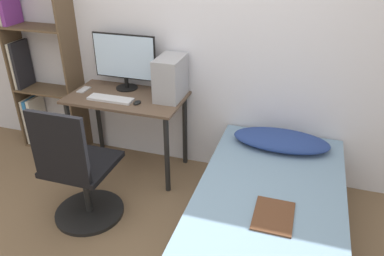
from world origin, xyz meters
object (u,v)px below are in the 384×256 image
at_px(bed, 266,223).
at_px(office_chair, 79,178).
at_px(keyboard, 111,99).
at_px(monitor, 125,59).
at_px(bookshelf, 35,67).
at_px(pc_tower, 171,78).

bearing_deg(bed, office_chair, -175.07).
bearing_deg(bed, keyboard, 159.44).
distance_m(bed, monitor, 1.82).
xyz_separation_m(bookshelf, keyboard, (0.95, -0.26, -0.10)).
xyz_separation_m(bookshelf, monitor, (0.96, 0.02, 0.16)).
height_order(bookshelf, monitor, bookshelf).
height_order(bookshelf, pc_tower, bookshelf).
bearing_deg(bed, bookshelf, 161.46).
height_order(bookshelf, keyboard, bookshelf).
distance_m(bookshelf, keyboard, 0.99).
distance_m(monitor, pc_tower, 0.48).
xyz_separation_m(bed, monitor, (-1.42, 0.82, 0.78)).
bearing_deg(bookshelf, office_chair, -42.45).
xyz_separation_m(bed, keyboard, (-1.43, 0.54, 0.52)).
distance_m(bed, pc_tower, 1.40).
bearing_deg(keyboard, bed, -20.56).
bearing_deg(keyboard, office_chair, -85.09).
bearing_deg(bookshelf, pc_tower, -2.23).
relative_size(bed, keyboard, 4.74).
height_order(office_chair, pc_tower, pc_tower).
bearing_deg(office_chair, pc_tower, 64.27).
xyz_separation_m(monitor, keyboard, (-0.01, -0.28, -0.26)).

